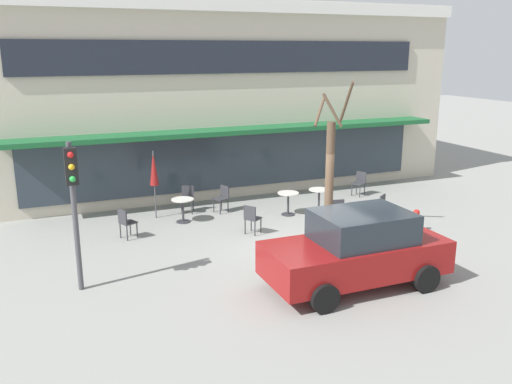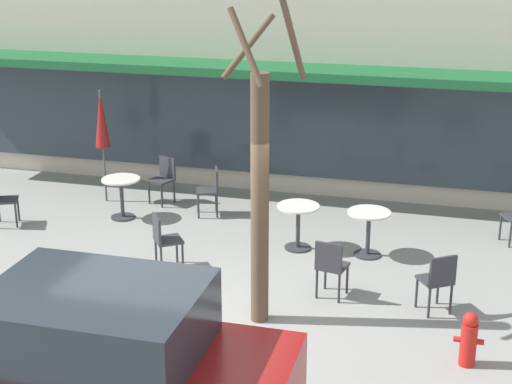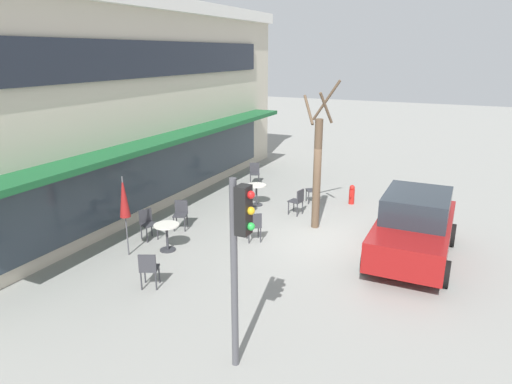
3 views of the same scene
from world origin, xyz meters
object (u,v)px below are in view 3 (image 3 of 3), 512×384
cafe_table_streetside (242,201)px  cafe_table_by_tree (256,191)px  cafe_chair_1 (298,200)px  cafe_chair_2 (314,189)px  cafe_chair_6 (147,222)px  cafe_chair_3 (149,267)px  traffic_light_pole (239,245)px  fire_hydrant (352,194)px  patio_umbrella_green_folded (124,198)px  cafe_chair_4 (181,213)px  parked_sedan (414,226)px  cafe_table_near_wall (167,233)px  cafe_chair_0 (254,225)px  cafe_chair_5 (255,172)px  street_tree (317,168)px

cafe_table_streetside → cafe_table_by_tree: (1.16, 0.01, 0.00)m
cafe_chair_1 → cafe_chair_2: same height
cafe_table_streetside → cafe_chair_6: (-2.97, 1.58, 0.01)m
cafe_chair_3 → traffic_light_pole: bearing=-116.1°
cafe_table_by_tree → fire_hydrant: bearing=-62.2°
cafe_chair_3 → cafe_chair_2: bearing=-10.7°
patio_umbrella_green_folded → cafe_chair_4: patio_umbrella_green_folded is taller
cafe_chair_3 → parked_sedan: 6.85m
cafe_table_streetside → traffic_light_pole: traffic_light_pole is taller
cafe_chair_1 → cafe_chair_2: size_ratio=1.00×
cafe_table_near_wall → cafe_chair_0: 2.47m
cafe_chair_5 → cafe_chair_6: size_ratio=1.00×
cafe_table_near_wall → cafe_table_by_tree: (4.56, -0.57, 0.00)m
cafe_chair_3 → cafe_chair_5: 9.00m
cafe_chair_6 → traffic_light_pole: traffic_light_pole is taller
cafe_table_near_wall → cafe_chair_3: size_ratio=0.85×
patio_umbrella_green_folded → parked_sedan: patio_umbrella_green_folded is taller
cafe_table_streetside → cafe_chair_0: (-1.84, -1.33, 0.01)m
cafe_table_near_wall → cafe_table_by_tree: size_ratio=1.00×
cafe_table_streetside → cafe_chair_4: cafe_chair_4 is taller
cafe_chair_0 → traffic_light_pole: (-5.03, -2.13, 1.77)m
cafe_chair_1 → fire_hydrant: cafe_chair_1 is taller
street_tree → fire_hydrant: 3.18m
cafe_chair_1 → traffic_light_pole: (-7.70, -1.79, 1.77)m
cafe_chair_0 → cafe_chair_6: size_ratio=1.00×
cafe_chair_0 → fire_hydrant: (4.60, -1.70, -0.17)m
cafe_chair_5 → fire_hydrant: (-0.79, -4.25, -0.17)m
cafe_chair_3 → cafe_chair_6: size_ratio=1.00×
cafe_chair_3 → cafe_chair_1: bearing=-12.5°
cafe_chair_1 → parked_sedan: size_ratio=0.21×
cafe_chair_1 → traffic_light_pole: traffic_light_pole is taller
cafe_chair_6 → fire_hydrant: cafe_chair_6 is taller
cafe_chair_5 → street_tree: bearing=-133.0°
street_tree → patio_umbrella_green_folded: bearing=136.5°
cafe_chair_2 → cafe_chair_4: size_ratio=1.00×
cafe_chair_0 → cafe_chair_3: (-3.48, 1.03, 0.00)m
cafe_chair_1 → cafe_chair_6: bearing=139.5°
cafe_table_streetside → cafe_chair_6: bearing=152.1°
cafe_table_near_wall → cafe_chair_0: size_ratio=0.85×
fire_hydrant → cafe_chair_1: bearing=144.8°
cafe_chair_1 → street_tree: size_ratio=0.20×
patio_umbrella_green_folded → cafe_chair_4: bearing=-5.1°
cafe_chair_0 → fire_hydrant: cafe_chair_0 is taller
patio_umbrella_green_folded → traffic_light_pole: (-2.77, -4.82, 0.67)m
cafe_table_by_tree → cafe_table_near_wall: bearing=172.9°
patio_umbrella_green_folded → street_tree: street_tree is taller
cafe_table_near_wall → cafe_chair_0: bearing=-50.6°
cafe_table_by_tree → cafe_chair_0: 3.28m
patio_umbrella_green_folded → traffic_light_pole: size_ratio=0.65×
cafe_chair_2 → traffic_light_pole: (-9.19, -1.70, 1.77)m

